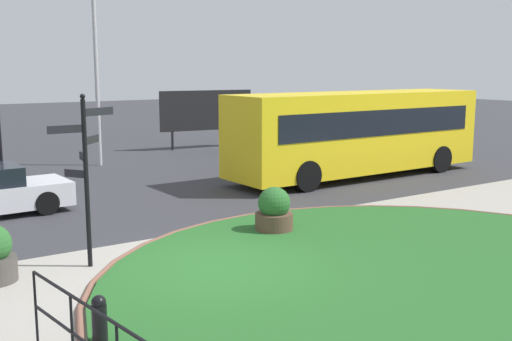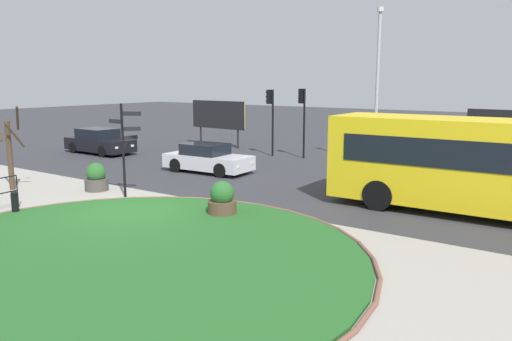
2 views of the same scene
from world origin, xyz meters
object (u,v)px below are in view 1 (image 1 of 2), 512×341
Objects in this scene: planter_kerbside at (274,213)px; signpost_directional at (85,166)px; lamppost_tall at (96,61)px; billboard_left at (206,111)px; bollard_foreground at (99,321)px; bus_yellow at (357,131)px.

signpost_directional is at bearing 179.49° from planter_kerbside.
signpost_directional is 13.26m from lamppost_tall.
lamppost_tall is 1.63× the size of billboard_left.
bollard_foreground is 0.10× the size of lamppost_tall.
bus_yellow is (12.46, 8.24, 1.23)m from bollard_foreground.
signpost_directional is 18.09m from billboard_left.
bus_yellow is at bearing -48.28° from lamppost_tall.
planter_kerbside is at bearing 32.97° from bollard_foreground.
signpost_directional is 4.36× the size of bollard_foreground.
billboard_left is at bearing 92.80° from bus_yellow.
signpost_directional is 0.72× the size of billboard_left.
signpost_directional is 12.29m from bus_yellow.
bollard_foreground is at bearing -147.03° from planter_kerbside.
signpost_directional is at bearing -119.94° from billboard_left.
planter_kerbside is at bearing -0.51° from signpost_directional.
planter_kerbside is at bearing -146.99° from bus_yellow.
signpost_directional reaches higher than planter_kerbside.
bollard_foreground is 21.72m from billboard_left.
bus_yellow is 9.95m from billboard_left.
signpost_directional is at bearing -110.46° from lamppost_tall.
signpost_directional is 4.10m from bollard_foreground.
bollard_foreground is at bearing -109.57° from lamppost_tall.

